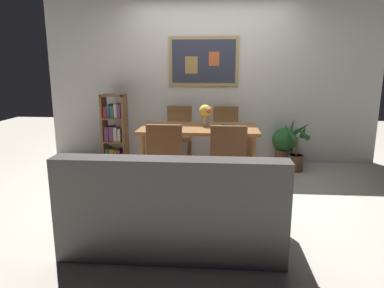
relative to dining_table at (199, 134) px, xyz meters
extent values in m
plane|color=beige|center=(0.11, -0.36, -0.64)|extent=(12.00, 12.00, 0.00)
cube|color=silver|center=(0.11, 1.11, 0.66)|extent=(5.20, 0.10, 2.60)
cube|color=tan|center=(0.01, 1.05, 0.94)|extent=(1.08, 0.02, 0.75)
cube|color=#33384C|center=(0.01, 1.03, 0.94)|extent=(0.98, 0.01, 0.65)
cube|color=tan|center=(-0.18, 1.03, 0.89)|extent=(0.19, 0.00, 0.26)
cube|color=#D86633|center=(0.17, 1.03, 0.98)|extent=(0.16, 0.00, 0.21)
cube|color=brown|center=(0.00, 0.00, 0.08)|extent=(1.51, 0.87, 0.04)
cylinder|color=brown|center=(-0.68, -0.35, -0.29)|extent=(0.07, 0.07, 0.70)
cylinder|color=brown|center=(0.68, -0.35, -0.29)|extent=(0.07, 0.07, 0.70)
cylinder|color=brown|center=(-0.68, 0.35, -0.29)|extent=(0.07, 0.07, 0.70)
cylinder|color=brown|center=(0.68, 0.35, -0.29)|extent=(0.07, 0.07, 0.70)
cube|color=brown|center=(-0.32, -0.70, -0.21)|extent=(0.40, 0.40, 0.03)
cube|color=#997A66|center=(-0.32, -0.70, -0.18)|extent=(0.36, 0.36, 0.03)
cylinder|color=brown|center=(-0.49, -0.87, -0.43)|extent=(0.04, 0.04, 0.42)
cylinder|color=brown|center=(-0.15, -0.87, -0.43)|extent=(0.04, 0.04, 0.42)
cylinder|color=brown|center=(-0.49, -0.53, -0.43)|extent=(0.04, 0.04, 0.42)
cylinder|color=brown|center=(-0.15, -0.53, -0.43)|extent=(0.04, 0.04, 0.42)
cube|color=brown|center=(-0.32, -0.88, 0.04)|extent=(0.38, 0.04, 0.46)
cube|color=brown|center=(-0.32, -0.88, 0.24)|extent=(0.38, 0.05, 0.06)
cube|color=brown|center=(0.36, 0.71, -0.21)|extent=(0.40, 0.40, 0.03)
cube|color=#997A66|center=(0.36, 0.71, -0.18)|extent=(0.36, 0.36, 0.03)
cylinder|color=brown|center=(0.53, 0.88, -0.43)|extent=(0.04, 0.04, 0.42)
cylinder|color=brown|center=(0.19, 0.88, -0.43)|extent=(0.04, 0.04, 0.42)
cylinder|color=brown|center=(0.53, 0.54, -0.43)|extent=(0.04, 0.04, 0.42)
cylinder|color=brown|center=(0.19, 0.54, -0.43)|extent=(0.04, 0.04, 0.42)
cube|color=brown|center=(0.36, 0.89, 0.04)|extent=(0.38, 0.04, 0.46)
cube|color=brown|center=(0.36, 0.89, 0.24)|extent=(0.38, 0.05, 0.06)
cube|color=brown|center=(0.36, -0.72, -0.21)|extent=(0.40, 0.40, 0.03)
cube|color=#997A66|center=(0.36, -0.72, -0.18)|extent=(0.36, 0.36, 0.03)
cylinder|color=brown|center=(0.19, -0.89, -0.43)|extent=(0.04, 0.04, 0.42)
cylinder|color=brown|center=(0.53, -0.89, -0.43)|extent=(0.04, 0.04, 0.42)
cylinder|color=brown|center=(0.19, -0.55, -0.43)|extent=(0.04, 0.04, 0.42)
cylinder|color=brown|center=(0.53, -0.55, -0.43)|extent=(0.04, 0.04, 0.42)
cube|color=brown|center=(0.36, -0.90, 0.04)|extent=(0.38, 0.04, 0.46)
cube|color=brown|center=(0.36, -0.90, 0.24)|extent=(0.38, 0.05, 0.06)
cube|color=brown|center=(-0.36, 0.70, -0.21)|extent=(0.40, 0.40, 0.03)
cube|color=#997A66|center=(-0.36, 0.70, -0.18)|extent=(0.36, 0.36, 0.03)
cylinder|color=brown|center=(-0.19, 0.87, -0.43)|extent=(0.04, 0.04, 0.42)
cylinder|color=brown|center=(-0.53, 0.87, -0.43)|extent=(0.04, 0.04, 0.42)
cylinder|color=brown|center=(-0.19, 0.53, -0.43)|extent=(0.04, 0.04, 0.42)
cylinder|color=brown|center=(-0.53, 0.53, -0.43)|extent=(0.04, 0.04, 0.42)
cube|color=brown|center=(-0.36, 0.88, 0.04)|extent=(0.38, 0.04, 0.46)
cube|color=brown|center=(-0.36, 0.88, 0.24)|extent=(0.38, 0.05, 0.06)
cube|color=#514C4C|center=(-0.11, -1.67, -0.44)|extent=(1.80, 0.84, 0.40)
cube|color=#514C4C|center=(-0.11, -1.99, -0.02)|extent=(1.80, 0.20, 0.44)
cube|color=#514C4C|center=(-0.92, -1.67, -0.13)|extent=(0.18, 0.80, 0.22)
cube|color=#514C4C|center=(0.70, -1.67, -0.13)|extent=(0.18, 0.80, 0.22)
cube|color=#B78C33|center=(-0.56, -1.85, -0.08)|extent=(0.32, 0.16, 0.33)
cube|color=maroon|center=(-0.11, -1.85, -0.08)|extent=(0.32, 0.16, 0.33)
cube|color=brown|center=(-1.53, 0.76, -0.09)|extent=(0.03, 0.28, 1.10)
cube|color=brown|center=(-1.20, 0.76, -0.09)|extent=(0.03, 0.28, 1.10)
cube|color=brown|center=(-1.36, 0.76, -0.63)|extent=(0.36, 0.28, 0.03)
cube|color=brown|center=(-1.36, 0.76, 0.44)|extent=(0.36, 0.28, 0.03)
cube|color=brown|center=(-1.36, 0.76, -0.28)|extent=(0.30, 0.28, 0.02)
cube|color=brown|center=(-1.36, 0.76, 0.09)|extent=(0.30, 0.28, 0.02)
cube|color=#337247|center=(-1.47, 0.76, -0.50)|extent=(0.06, 0.22, 0.23)
cube|color=gold|center=(-1.40, 0.76, -0.50)|extent=(0.06, 0.22, 0.22)
cube|color=gold|center=(-1.34, 0.76, -0.51)|extent=(0.05, 0.22, 0.20)
cube|color=#7F3F72|center=(-1.29, 0.76, -0.51)|extent=(0.04, 0.22, 0.21)
cube|color=#B2332D|center=(-1.24, 0.76, -0.53)|extent=(0.04, 0.22, 0.16)
cube|color=#7F3F72|center=(-1.47, 0.76, -0.16)|extent=(0.06, 0.22, 0.22)
cube|color=#7F3F72|center=(-1.40, 0.76, -0.15)|extent=(0.06, 0.22, 0.23)
cube|color=beige|center=(-1.33, 0.76, -0.16)|extent=(0.05, 0.22, 0.22)
cube|color=beige|center=(-1.27, 0.76, -0.17)|extent=(0.05, 0.22, 0.20)
cube|color=#B2332D|center=(-1.47, 0.76, 0.18)|extent=(0.05, 0.22, 0.17)
cube|color=#2D4C8C|center=(-1.42, 0.76, 0.20)|extent=(0.04, 0.22, 0.20)
cube|color=#337247|center=(-1.37, 0.76, 0.19)|extent=(0.05, 0.22, 0.18)
cube|color=beige|center=(-1.31, 0.76, 0.20)|extent=(0.05, 0.22, 0.21)
cube|color=#7F3F72|center=(-1.26, 0.76, 0.20)|extent=(0.05, 0.22, 0.21)
cylinder|color=brown|center=(1.28, 0.91, -0.52)|extent=(0.27, 0.27, 0.24)
cylinder|color=#332319|center=(1.28, 0.91, -0.41)|extent=(0.24, 0.24, 0.02)
sphere|color=#2D6B33|center=(1.28, 0.91, -0.25)|extent=(0.38, 0.38, 0.38)
cylinder|color=#2D6B33|center=(1.33, 0.77, -0.52)|extent=(0.03, 0.03, 0.31)
cylinder|color=#2D6B33|center=(1.40, 1.00, -0.50)|extent=(0.03, 0.03, 0.28)
cylinder|color=brown|center=(1.39, 0.57, -0.52)|extent=(0.21, 0.21, 0.24)
cylinder|color=#332319|center=(1.39, 0.57, -0.41)|extent=(0.19, 0.19, 0.02)
cylinder|color=brown|center=(1.39, 0.57, -0.27)|extent=(0.04, 0.04, 0.27)
cone|color=#235B2D|center=(1.48, 0.57, -0.05)|extent=(0.09, 0.21, 0.22)
cone|color=#235B2D|center=(1.47, 0.70, -0.04)|extent=(0.31, 0.21, 0.26)
cone|color=#235B2D|center=(1.32, 0.62, -0.01)|extent=(0.19, 0.23, 0.30)
cone|color=#235B2D|center=(1.27, 0.50, -0.05)|extent=(0.21, 0.29, 0.24)
cone|color=#235B2D|center=(1.44, 0.46, -0.05)|extent=(0.26, 0.16, 0.22)
cylinder|color=tan|center=(0.08, 0.08, 0.17)|extent=(0.11, 0.11, 0.14)
sphere|color=#EACC4C|center=(0.08, 0.08, 0.30)|extent=(0.16, 0.16, 0.16)
sphere|color=pink|center=(0.04, 0.13, 0.33)|extent=(0.07, 0.07, 0.07)
sphere|color=#D86633|center=(0.11, 0.02, 0.31)|extent=(0.08, 0.08, 0.08)
sphere|color=#D86633|center=(0.14, 0.09, 0.32)|extent=(0.06, 0.06, 0.06)
cube|color=black|center=(0.37, 0.07, 0.11)|extent=(0.16, 0.09, 0.02)
cube|color=gray|center=(0.37, 0.07, 0.12)|extent=(0.10, 0.06, 0.00)
camera|label=1|loc=(0.26, -4.47, 0.87)|focal=32.51mm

